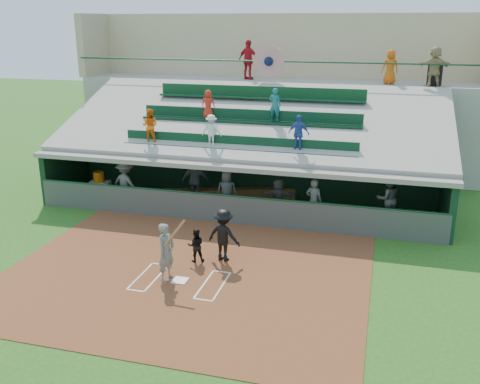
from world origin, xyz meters
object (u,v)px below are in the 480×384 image
(home_plate, at_px, (180,280))
(batter_at_plate, at_px, (166,252))
(water_cooler, at_px, (99,177))
(white_table, at_px, (100,190))
(trash_bin, at_px, (435,75))
(catcher, at_px, (196,245))

(home_plate, relative_size, batter_at_plate, 0.22)
(water_cooler, bearing_deg, white_table, -58.76)
(water_cooler, height_order, trash_bin, trash_bin)
(white_table, bearing_deg, batter_at_plate, -58.97)
(white_table, relative_size, trash_bin, 0.88)
(batter_at_plate, bearing_deg, home_plate, -0.21)
(catcher, height_order, white_table, catcher)
(home_plate, xyz_separation_m, white_table, (-6.15, 6.27, 0.39))
(catcher, distance_m, white_table, 7.83)
(home_plate, xyz_separation_m, water_cooler, (-6.17, 6.30, 0.99))
(white_table, height_order, water_cooler, water_cooler)
(home_plate, xyz_separation_m, batter_at_plate, (-0.40, 0.00, 0.88))
(trash_bin, bearing_deg, white_table, -154.69)
(water_cooler, bearing_deg, home_plate, -45.61)
(catcher, relative_size, trash_bin, 1.11)
(batter_at_plate, distance_m, white_table, 8.52)
(batter_at_plate, relative_size, water_cooler, 4.37)
(water_cooler, bearing_deg, trash_bin, 25.18)
(catcher, distance_m, water_cooler, 7.87)
(batter_at_plate, xyz_separation_m, catcher, (0.40, 1.43, -0.34))
(batter_at_plate, xyz_separation_m, white_table, (-5.75, 6.27, -0.49))
(batter_at_plate, xyz_separation_m, trash_bin, (7.93, 12.74, 4.18))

